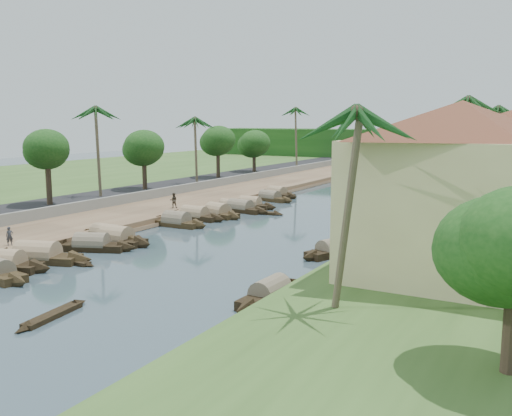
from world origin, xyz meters
The scene contains 43 objects.
ground centered at (0.00, 0.00, 0.00)m, with size 220.00×220.00×0.00m, color #354750.
left_bank centered at (-16.00, 20.00, 0.40)m, with size 10.00×180.00×0.80m, color brown.
right_bank centered at (19.00, 20.00, 0.60)m, with size 16.00×180.00×1.20m, color #304E1F.
road centered at (-24.50, 20.00, 0.70)m, with size 8.00×180.00×1.40m, color black.
retaining_wall centered at (-20.20, 20.00, 1.35)m, with size 0.40×180.00×1.10m, color gray.
treeline centered at (0.00, 100.00, 4.00)m, with size 120.00×14.00×8.00m.
bridge centered at (0.00, 72.00, 1.72)m, with size 28.00×4.00×2.40m.
building_near centered at (18.99, -2.00, 6.38)m, with size 14.85×14.85×10.20m.
building_mid centered at (19.99, 14.00, 6.13)m, with size 14.11×14.11×9.70m.
building_far centered at (18.99, 28.00, 6.38)m, with size 15.59×15.59×10.20m.
sampan_1 centered at (-9.38, -10.11, 0.42)m, with size 7.46×3.73×2.18m.
sampan_2 centered at (-9.37, -7.31, 0.42)m, with size 8.93×4.49×2.31m.
sampan_3 centered at (-8.64, -2.64, 0.41)m, with size 7.59×4.24×2.06m.
sampan_4 centered at (-9.87, 0.42, 0.42)m, with size 7.81×2.04×2.21m.
sampan_5 centered at (-8.48, 0.03, 0.42)m, with size 7.31×2.23×2.31m.
sampan_6 centered at (-9.10, 9.15, 0.41)m, with size 7.20×1.96×2.16m.
sampan_7 centered at (-9.70, 13.05, 0.41)m, with size 7.82×1.91×2.09m.
sampan_8 centered at (-8.50, 15.68, 0.42)m, with size 7.30×3.60×2.21m.
sampan_9 centered at (-8.11, 19.75, 0.41)m, with size 8.14×2.63×2.05m.
sampan_10 centered at (-9.65, 19.94, 0.40)m, with size 6.56×2.19×1.84m.
sampan_11 centered at (-8.43, 22.51, 0.41)m, with size 7.14×1.99×2.06m.
sampan_12 centered at (-9.32, 29.21, 0.41)m, with size 7.95×3.21×1.91m.
sampan_13 centered at (-10.24, 33.02, 0.41)m, with size 7.63×3.69×2.08m.
sampan_14 centered at (9.76, -6.97, 0.40)m, with size 1.71×7.48×1.86m.
sampan_15 centered at (8.80, 5.03, 0.40)m, with size 3.48×6.64×1.82m.
sampan_16 centered at (9.42, 22.10, 0.41)m, with size 4.58×7.87×1.98m.
canoe_0 centered at (1.08, -15.15, 0.10)m, with size 1.50×5.56×0.73m.
canoe_1 centered at (-6.83, -6.48, 0.10)m, with size 4.54×0.74×0.73m.
canoe_2 centered at (-5.75, 19.70, 0.10)m, with size 6.33×1.00×0.92m.
palm_0 centered at (15.00, -9.66, 10.52)m, with size 3.20×3.20×11.09m.
palm_1 centered at (16.00, 6.86, 9.22)m, with size 3.20×3.20×9.73m.
palm_2 centered at (15.00, 20.58, 11.96)m, with size 3.20×3.20×12.58m.
palm_3 centered at (16.00, 36.83, 11.45)m, with size 3.20×3.20×12.06m.
palm_5 centered at (-24.00, 14.14, 11.41)m, with size 3.20×3.20×11.81m.
palm_6 centered at (-22.00, 31.03, 10.26)m, with size 3.20×3.20×10.62m.
palm_7 centered at (14.00, 54.88, 11.55)m, with size 3.20×3.20×12.16m.
palm_8 centered at (-20.50, 61.10, 12.07)m, with size 3.20×3.20×12.50m.
tree_2 centered at (-24.00, 6.69, 7.13)m, with size 4.67×4.67×7.76m.
tree_3 centered at (-24.00, 22.19, 6.63)m, with size 5.17×5.17×7.44m.
tree_4 centered at (-24.00, 39.75, 6.97)m, with size 5.20×5.20×7.80m.
tree_5 centered at (-24.00, 51.28, 6.09)m, with size 5.29×5.29×6.93m.
person_near centered at (-12.84, -6.95, 1.52)m, with size 0.53×0.35×1.44m, color #2B2D34.
person_far centered at (-13.35, 14.30, 1.63)m, with size 0.80×0.63×1.65m, color #363026.
Camera 1 is at (24.52, -35.13, 10.35)m, focal length 40.00 mm.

